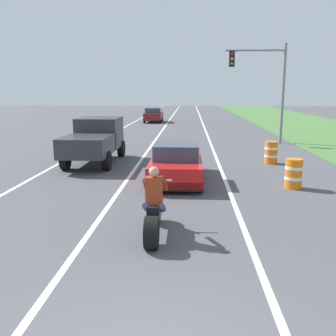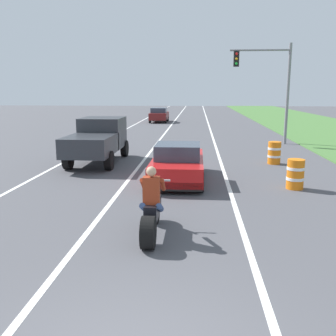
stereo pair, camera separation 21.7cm
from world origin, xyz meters
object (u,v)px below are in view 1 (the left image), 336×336
pickup_truck_left_lane_dark_grey (95,139)px  construction_barrel_mid (271,152)px  motorcycle_with_rider (154,212)px  sports_car_red (176,164)px  traffic_light_mast_near (266,79)px  distant_car_far_ahead (154,115)px  construction_barrel_nearest (294,173)px

pickup_truck_left_lane_dark_grey → construction_barrel_mid: size_ratio=4.80×
motorcycle_with_rider → sports_car_red: (0.30, 5.49, 0.04)m
sports_car_red → traffic_light_mast_near: bearing=63.8°
traffic_light_mast_near → distant_car_far_ahead: size_ratio=1.50×
distant_car_far_ahead → construction_barrel_mid: bearing=-71.7°
construction_barrel_mid → distant_car_far_ahead: distant_car_far_ahead is taller
motorcycle_with_rider → sports_car_red: bearing=86.9°
pickup_truck_left_lane_dark_grey → distant_car_far_ahead: (0.46, 22.89, -0.33)m
motorcycle_with_rider → pickup_truck_left_lane_dark_grey: 9.44m
distant_car_far_ahead → sports_car_red: bearing=-82.7°
sports_car_red → construction_barrel_mid: (4.14, 3.53, -0.13)m
sports_car_red → construction_barrel_mid: sports_car_red is taller
motorcycle_with_rider → sports_car_red: size_ratio=0.51×
sports_car_red → construction_barrel_nearest: (3.96, -0.88, -0.13)m
motorcycle_with_rider → construction_barrel_mid: bearing=63.9°
distant_car_far_ahead → pickup_truck_left_lane_dark_grey: bearing=-91.1°
pickup_truck_left_lane_dark_grey → motorcycle_with_rider: bearing=-68.2°
construction_barrel_nearest → traffic_light_mast_near: bearing=84.4°
sports_car_red → construction_barrel_nearest: 4.06m
traffic_light_mast_near → pickup_truck_left_lane_dark_grey: bearing=-141.7°
traffic_light_mast_near → distant_car_far_ahead: 18.26m
motorcycle_with_rider → traffic_light_mast_near: 16.94m
motorcycle_with_rider → distant_car_far_ahead: size_ratio=0.55×
sports_car_red → traffic_light_mast_near: 11.87m
sports_car_red → distant_car_far_ahead: distant_car_far_ahead is taller
pickup_truck_left_lane_dark_grey → construction_barrel_mid: bearing=2.0°
traffic_light_mast_near → sports_car_red: bearing=-116.2°
pickup_truck_left_lane_dark_grey → traffic_light_mast_near: bearing=38.3°
distant_car_far_ahead → traffic_light_mast_near: bearing=-62.2°
traffic_light_mast_near → distant_car_far_ahead: (-8.38, 15.91, -3.16)m
construction_barrel_nearest → motorcycle_with_rider: bearing=-132.7°
sports_car_red → pickup_truck_left_lane_dark_grey: bearing=139.4°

